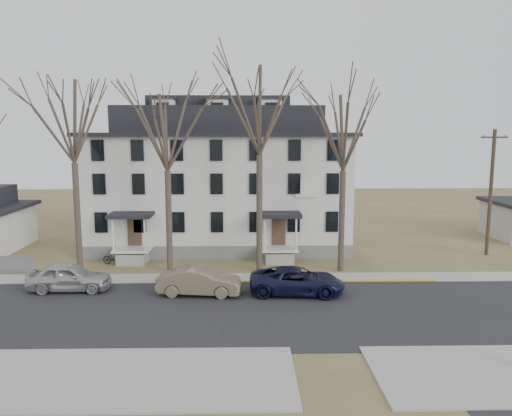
{
  "coord_description": "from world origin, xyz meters",
  "views": [
    {
      "loc": [
        0.13,
        -22.82,
        9.22
      ],
      "look_at": [
        0.76,
        9.0,
        4.42
      ],
      "focal_mm": 35.0,
      "sensor_mm": 36.0,
      "label": 1
    }
  ],
  "objects_px": {
    "tree_far_left": "(72,115)",
    "tree_center": "(259,104)",
    "tree_mid_left": "(166,127)",
    "car_tan": "(199,282)",
    "boarding_house": "(220,180)",
    "tree_mid_right": "(344,127)",
    "car_navy": "(297,281)",
    "utility_pole_far": "(491,191)",
    "car_silver": "(70,278)",
    "bicycle_left": "(126,255)",
    "bicycle_right": "(114,258)"
  },
  "relations": [
    {
      "from": "tree_far_left",
      "to": "bicycle_right",
      "type": "height_order",
      "value": "tree_far_left"
    },
    {
      "from": "utility_pole_far",
      "to": "car_silver",
      "type": "relative_size",
      "value": 1.99
    },
    {
      "from": "tree_mid_left",
      "to": "bicycle_left",
      "type": "bearing_deg",
      "value": 142.0
    },
    {
      "from": "bicycle_right",
      "to": "car_tan",
      "type": "bearing_deg",
      "value": -127.24
    },
    {
      "from": "tree_mid_right",
      "to": "car_navy",
      "type": "bearing_deg",
      "value": -125.04
    },
    {
      "from": "tree_mid_left",
      "to": "car_silver",
      "type": "xyz_separation_m",
      "value": [
        -5.25,
        -4.11,
        -8.79
      ]
    },
    {
      "from": "bicycle_left",
      "to": "tree_far_left",
      "type": "bearing_deg",
      "value": 174.5
    },
    {
      "from": "tree_mid_left",
      "to": "bicycle_right",
      "type": "relative_size",
      "value": 7.96
    },
    {
      "from": "tree_mid_right",
      "to": "car_silver",
      "type": "height_order",
      "value": "tree_mid_right"
    },
    {
      "from": "boarding_house",
      "to": "car_tan",
      "type": "relative_size",
      "value": 4.36
    },
    {
      "from": "utility_pole_far",
      "to": "bicycle_left",
      "type": "height_order",
      "value": "utility_pole_far"
    },
    {
      "from": "boarding_house",
      "to": "utility_pole_far",
      "type": "height_order",
      "value": "boarding_house"
    },
    {
      "from": "tree_center",
      "to": "bicycle_right",
      "type": "bearing_deg",
      "value": 170.23
    },
    {
      "from": "boarding_house",
      "to": "tree_far_left",
      "type": "bearing_deg",
      "value": -137.82
    },
    {
      "from": "utility_pole_far",
      "to": "car_silver",
      "type": "bearing_deg",
      "value": -163.87
    },
    {
      "from": "car_navy",
      "to": "bicycle_left",
      "type": "distance_m",
      "value": 14.02
    },
    {
      "from": "tree_mid_left",
      "to": "tree_far_left",
      "type": "bearing_deg",
      "value": 180.0
    },
    {
      "from": "tree_far_left",
      "to": "tree_center",
      "type": "xyz_separation_m",
      "value": [
        12.0,
        0.0,
        0.74
      ]
    },
    {
      "from": "tree_mid_left",
      "to": "utility_pole_far",
      "type": "distance_m",
      "value": 24.33
    },
    {
      "from": "car_silver",
      "to": "bicycle_right",
      "type": "bearing_deg",
      "value": -10.23
    },
    {
      "from": "car_tan",
      "to": "bicycle_right",
      "type": "height_order",
      "value": "car_tan"
    },
    {
      "from": "boarding_house",
      "to": "car_silver",
      "type": "bearing_deg",
      "value": -123.94
    },
    {
      "from": "tree_mid_left",
      "to": "car_tan",
      "type": "height_order",
      "value": "tree_mid_left"
    },
    {
      "from": "car_navy",
      "to": "bicycle_left",
      "type": "bearing_deg",
      "value": 60.62
    },
    {
      "from": "tree_mid_left",
      "to": "car_silver",
      "type": "relative_size",
      "value": 2.67
    },
    {
      "from": "car_silver",
      "to": "bicycle_right",
      "type": "height_order",
      "value": "car_silver"
    },
    {
      "from": "car_tan",
      "to": "car_navy",
      "type": "bearing_deg",
      "value": -83.75
    },
    {
      "from": "tree_mid_left",
      "to": "tree_center",
      "type": "bearing_deg",
      "value": 0.0
    },
    {
      "from": "boarding_house",
      "to": "tree_mid_left",
      "type": "height_order",
      "value": "tree_mid_left"
    },
    {
      "from": "tree_far_left",
      "to": "tree_center",
      "type": "height_order",
      "value": "tree_center"
    },
    {
      "from": "utility_pole_far",
      "to": "car_silver",
      "type": "height_order",
      "value": "utility_pole_far"
    },
    {
      "from": "utility_pole_far",
      "to": "car_silver",
      "type": "distance_m",
      "value": 30.21
    },
    {
      "from": "tree_center",
      "to": "car_tan",
      "type": "xyz_separation_m",
      "value": [
        -3.56,
        -5.02,
        -10.3
      ]
    },
    {
      "from": "boarding_house",
      "to": "tree_far_left",
      "type": "distance_m",
      "value": 13.12
    },
    {
      "from": "tree_center",
      "to": "tree_mid_right",
      "type": "distance_m",
      "value": 5.7
    },
    {
      "from": "boarding_house",
      "to": "tree_mid_right",
      "type": "height_order",
      "value": "tree_mid_right"
    },
    {
      "from": "tree_mid_right",
      "to": "car_tan",
      "type": "bearing_deg",
      "value": -151.03
    },
    {
      "from": "car_navy",
      "to": "car_tan",
      "type": "bearing_deg",
      "value": 95.14
    },
    {
      "from": "car_tan",
      "to": "bicycle_left",
      "type": "relative_size",
      "value": 2.74
    },
    {
      "from": "tree_center",
      "to": "car_navy",
      "type": "bearing_deg",
      "value": -67.47
    },
    {
      "from": "car_tan",
      "to": "bicycle_left",
      "type": "bearing_deg",
      "value": 43.05
    },
    {
      "from": "tree_far_left",
      "to": "tree_mid_left",
      "type": "xyz_separation_m",
      "value": [
        6.0,
        0.0,
        -0.74
      ]
    },
    {
      "from": "tree_far_left",
      "to": "car_silver",
      "type": "height_order",
      "value": "tree_far_left"
    },
    {
      "from": "tree_far_left",
      "to": "tree_mid_right",
      "type": "relative_size",
      "value": 1.08
    },
    {
      "from": "tree_mid_left",
      "to": "tree_mid_right",
      "type": "xyz_separation_m",
      "value": [
        11.5,
        0.0,
        0.0
      ]
    },
    {
      "from": "tree_far_left",
      "to": "car_navy",
      "type": "relative_size",
      "value": 2.52
    },
    {
      "from": "tree_mid_right",
      "to": "utility_pole_far",
      "type": "xyz_separation_m",
      "value": [
        12.0,
        4.2,
        -4.7
      ]
    },
    {
      "from": "tree_mid_right",
      "to": "tree_far_left",
      "type": "bearing_deg",
      "value": 180.0
    },
    {
      "from": "utility_pole_far",
      "to": "bicycle_left",
      "type": "bearing_deg",
      "value": -177.11
    },
    {
      "from": "car_silver",
      "to": "car_navy",
      "type": "xyz_separation_m",
      "value": [
        13.3,
        -0.81,
        -0.06
      ]
    }
  ]
}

